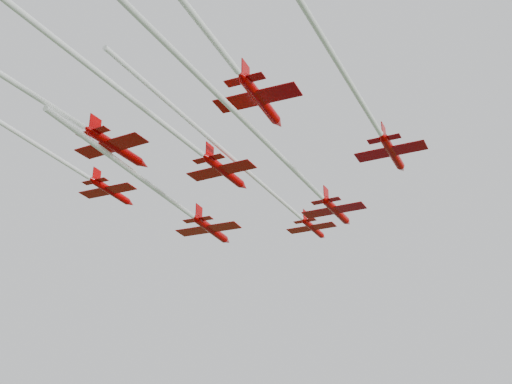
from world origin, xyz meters
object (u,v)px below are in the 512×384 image
(jet_row3_left, at_px, (56,157))
(jet_row4_right, at_px, (209,34))
(jet_row3_right, at_px, (356,93))
(jet_lead, at_px, (273,193))
(jet_row2_right, at_px, (283,158))
(jet_row2_left, at_px, (185,210))
(jet_row4_left, at_px, (63,114))
(jet_row3_mid, at_px, (164,124))

(jet_row3_left, relative_size, jet_row4_right, 0.97)
(jet_row3_right, relative_size, jet_row4_right, 1.08)
(jet_lead, height_order, jet_row4_right, jet_lead)
(jet_row2_right, bearing_deg, jet_row3_right, -33.29)
(jet_row2_left, distance_m, jet_row3_right, 34.89)
(jet_row2_left, relative_size, jet_row3_right, 0.79)
(jet_row2_right, height_order, jet_row4_left, jet_row4_left)
(jet_lead, relative_size, jet_row3_mid, 1.06)
(jet_row2_left, distance_m, jet_row4_left, 26.81)
(jet_lead, height_order, jet_row2_left, jet_lead)
(jet_lead, relative_size, jet_row3_left, 1.17)
(jet_lead, xyz_separation_m, jet_row3_left, (-23.06, -19.18, 0.18))
(jet_row3_right, bearing_deg, jet_row4_left, -162.05)
(jet_row2_right, bearing_deg, jet_row3_left, -167.26)
(jet_row2_right, distance_m, jet_row4_right, 21.13)
(jet_row2_right, height_order, jet_row3_mid, jet_row3_mid)
(jet_lead, xyz_separation_m, jet_row2_right, (6.24, -16.93, -3.58))
(jet_row3_left, distance_m, jet_row4_right, 34.23)
(jet_lead, distance_m, jet_row2_left, 12.77)
(jet_row2_right, bearing_deg, jet_lead, 118.57)
(jet_lead, height_order, jet_row3_left, jet_row3_left)
(jet_row2_left, height_order, jet_row3_mid, jet_row3_mid)
(jet_row2_right, bearing_deg, jet_row3_mid, -134.50)
(jet_lead, height_order, jet_row4_left, jet_lead)
(jet_lead, distance_m, jet_row3_left, 30.00)
(jet_row2_left, height_order, jet_row2_right, jet_row2_left)
(jet_row2_left, xyz_separation_m, jet_row4_left, (-2.04, -26.72, 0.77))
(jet_row3_right, xyz_separation_m, jet_row4_right, (-10.85, -11.97, 0.90))
(jet_row3_left, relative_size, jet_row3_mid, 0.91)
(jet_row3_mid, relative_size, jet_row3_right, 0.99)
(jet_row3_left, bearing_deg, jet_row3_right, -4.02)
(jet_lead, distance_m, jet_row3_mid, 25.84)
(jet_row3_right, bearing_deg, jet_row3_mid, -174.44)
(jet_row2_left, xyz_separation_m, jet_row4_right, (16.94, -33.06, 1.70))
(jet_row3_mid, height_order, jet_row4_right, jet_row4_right)
(jet_row4_left, relative_size, jet_row4_right, 0.82)
(jet_row4_left, bearing_deg, jet_lead, 77.06)
(jet_row3_right, bearing_deg, jet_row3_left, 177.52)
(jet_row2_left, bearing_deg, jet_row3_left, -124.74)
(jet_row4_left, bearing_deg, jet_row3_right, 20.81)
(jet_row4_right, bearing_deg, jet_row2_right, 92.94)
(jet_row2_right, relative_size, jet_row3_left, 1.30)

